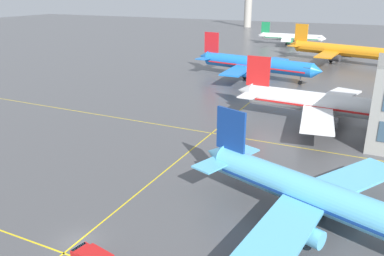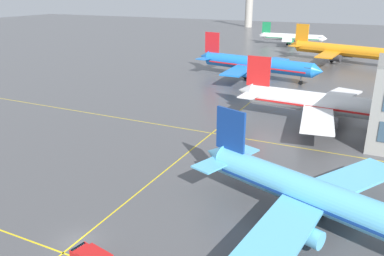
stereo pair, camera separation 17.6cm
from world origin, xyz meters
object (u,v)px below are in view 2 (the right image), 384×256
object	(u,v)px
airliner_front_gate	(326,200)
airliner_second_row	(331,104)
airliner_far_right_stand	(291,37)
airliner_third_row	(255,64)
airliner_far_left_stand	(340,50)

from	to	relation	value
airliner_front_gate	airliner_second_row	world-z (taller)	airliner_second_row
airliner_front_gate	airliner_second_row	bearing A→B (deg)	96.32
airliner_second_row	airliner_far_right_stand	world-z (taller)	airliner_second_row
airliner_third_row	airliner_far_right_stand	bearing A→B (deg)	94.61
airliner_third_row	airliner_far_left_stand	size ratio (longest dim) A/B	1.00
airliner_second_row	airliner_third_row	xyz separation A→B (m)	(-25.61, 34.56, 0.10)
airliner_front_gate	airliner_third_row	bearing A→B (deg)	112.58
airliner_front_gate	airliner_second_row	distance (m)	37.05
airliner_front_gate	airliner_far_right_stand	distance (m)	154.83
airliner_front_gate	airliner_second_row	xyz separation A→B (m)	(-4.08, 36.82, 0.42)
airliner_second_row	airliner_third_row	distance (m)	43.01
airliner_second_row	airliner_far_left_stand	xyz separation A→B (m)	(-5.92, 73.95, 0.17)
airliner_third_row	airliner_far_left_stand	bearing A→B (deg)	63.45
airliner_second_row	airliner_far_left_stand	size ratio (longest dim) A/B	0.98
airliner_second_row	airliner_third_row	bearing A→B (deg)	126.54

